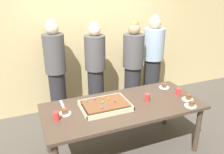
{
  "coord_description": "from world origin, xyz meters",
  "views": [
    {
      "loc": [
        -1.13,
        -2.38,
        2.18
      ],
      "look_at": [
        -0.1,
        0.15,
        1.08
      ],
      "focal_mm": 37.22,
      "sensor_mm": 36.0,
      "label": 1
    }
  ],
  "objects": [
    {
      "name": "person_striped_tie_right",
      "position": [
        -0.04,
        1.02,
        0.86
      ],
      "size": [
        0.33,
        0.33,
        1.66
      ],
      "rotation": [
        0.0,
        0.0,
        -1.78
      ],
      "color": "#28282D",
      "rests_on": "ground_plane"
    },
    {
      "name": "interior_back_panel",
      "position": [
        0.0,
        1.6,
        1.5
      ],
      "size": [
        8.0,
        0.12,
        3.0
      ],
      "primitive_type": "cube",
      "color": "#CCB784",
      "rests_on": "ground_plane"
    },
    {
      "name": "person_green_shirt_behind",
      "position": [
        1.08,
        1.08,
        0.87
      ],
      "size": [
        0.38,
        0.38,
        1.7
      ],
      "rotation": [
        0.0,
        0.0,
        -2.47
      ],
      "color": "#28282D",
      "rests_on": "ground_plane"
    },
    {
      "name": "plated_slice_far_right",
      "position": [
        0.78,
        -0.35,
        0.75
      ],
      "size": [
        0.15,
        0.15,
        0.07
      ],
      "color": "white",
      "rests_on": "party_table"
    },
    {
      "name": "cake_server_utensil",
      "position": [
        -0.73,
        0.32,
        0.73
      ],
      "size": [
        0.03,
        0.2,
        0.01
      ],
      "primitive_type": "cube",
      "color": "silver",
      "rests_on": "party_table"
    },
    {
      "name": "plated_slice_far_left",
      "position": [
        0.87,
        -0.19,
        0.75
      ],
      "size": [
        0.15,
        0.15,
        0.08
      ],
      "color": "white",
      "rests_on": "party_table"
    },
    {
      "name": "person_serving_front",
      "position": [
        -0.64,
        1.19,
        0.89
      ],
      "size": [
        0.33,
        0.33,
        1.7
      ],
      "rotation": [
        0.0,
        0.0,
        -1.24
      ],
      "color": "#28282D",
      "rests_on": "ground_plane"
    },
    {
      "name": "person_far_right_suit",
      "position": [
        0.6,
        0.93,
        0.85
      ],
      "size": [
        0.35,
        0.35,
        1.65
      ],
      "rotation": [
        0.0,
        0.0,
        -2.32
      ],
      "color": "#28282D",
      "rests_on": "ground_plane"
    },
    {
      "name": "party_table",
      "position": [
        0.0,
        0.0,
        0.65
      ],
      "size": [
        2.05,
        0.9,
        0.73
      ],
      "color": "#47382D",
      "rests_on": "ground_plane"
    },
    {
      "name": "drink_cup_far_end",
      "position": [
        0.34,
        -0.01,
        0.78
      ],
      "size": [
        0.07,
        0.07,
        0.1
      ],
      "primitive_type": "cylinder",
      "color": "red",
      "rests_on": "party_table"
    },
    {
      "name": "drink_cup_nearest",
      "position": [
        0.83,
        -0.02,
        0.78
      ],
      "size": [
        0.07,
        0.07,
        0.1
      ],
      "primitive_type": "cylinder",
      "color": "red",
      "rests_on": "party_table"
    },
    {
      "name": "drink_cup_middle",
      "position": [
        -0.85,
        -0.03,
        0.78
      ],
      "size": [
        0.07,
        0.07,
        0.1
      ],
      "primitive_type": "cylinder",
      "color": "red",
      "rests_on": "party_table"
    },
    {
      "name": "ground_plane",
      "position": [
        0.0,
        0.0,
        0.0
      ],
      "size": [
        12.0,
        12.0,
        0.0
      ],
      "primitive_type": "plane",
      "color": "#4C4742"
    },
    {
      "name": "plated_slice_near_right",
      "position": [
        -0.74,
        0.07,
        0.75
      ],
      "size": [
        0.15,
        0.15,
        0.07
      ],
      "color": "white",
      "rests_on": "party_table"
    },
    {
      "name": "sheet_cake",
      "position": [
        -0.24,
        0.02,
        0.76
      ],
      "size": [
        0.6,
        0.43,
        0.1
      ],
      "color": "beige",
      "rests_on": "party_table"
    },
    {
      "name": "plated_slice_near_left",
      "position": [
        0.79,
        0.26,
        0.75
      ],
      "size": [
        0.15,
        0.15,
        0.07
      ],
      "color": "white",
      "rests_on": "party_table"
    }
  ]
}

